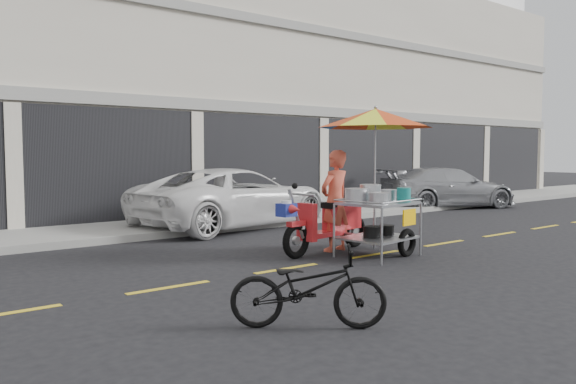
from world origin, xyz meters
TOP-DOWN VIEW (x-y plane):
  - ground at (0.00, 0.00)m, footprint 90.00×90.00m
  - sidewalk at (0.00, 5.50)m, footprint 45.00×3.00m
  - shophouse_block at (2.82, 10.59)m, footprint 36.00×8.11m
  - centerline at (0.00, 0.00)m, footprint 42.00×0.10m
  - white_pickup at (0.05, 4.70)m, footprint 5.51×3.23m
  - silver_pickup at (8.19, 4.46)m, footprint 4.96×3.34m
  - near_bicycle at (-3.64, -2.48)m, footprint 1.60×1.46m
  - food_vendor_rig at (-0.17, 0.22)m, footprint 2.85×2.29m

SIDE VIEW (x-z plane):
  - ground at x=0.00m, z-range 0.00..0.00m
  - centerline at x=0.00m, z-range 0.00..0.01m
  - sidewalk at x=0.00m, z-range 0.00..0.15m
  - near_bicycle at x=-3.64m, z-range 0.00..0.85m
  - silver_pickup at x=8.19m, z-range 0.00..1.33m
  - white_pickup at x=0.05m, z-range 0.00..1.44m
  - food_vendor_rig at x=-0.17m, z-range 0.34..2.98m
  - shophouse_block at x=2.82m, z-range -0.96..9.44m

